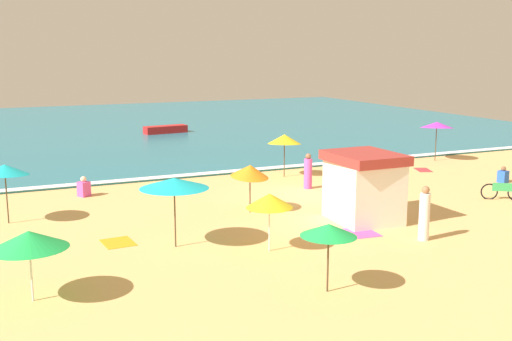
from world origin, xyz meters
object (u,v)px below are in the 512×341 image
(beach_umbrella_2, at_px, (329,230))
(beach_umbrella_6, at_px, (269,201))
(beach_umbrella_5, at_px, (284,139))
(beach_umbrella_8, at_px, (5,170))
(lifeguard_cabana, at_px, (364,186))
(beachgoer_0, at_px, (308,172))
(beachgoer_2, at_px, (84,188))
(beachgoer_5, at_px, (424,215))
(small_boat_0, at_px, (166,129))
(beach_umbrella_7, at_px, (250,171))
(parked_bicycle, at_px, (503,191))
(beach_umbrella_0, at_px, (29,240))
(beach_umbrella_4, at_px, (174,183))
(beach_umbrella_3, at_px, (437,125))
(beachgoer_4, at_px, (503,176))

(beach_umbrella_2, relative_size, beach_umbrella_6, 0.97)
(beach_umbrella_5, bearing_deg, beach_umbrella_8, -165.09)
(lifeguard_cabana, relative_size, beachgoer_0, 1.70)
(beachgoer_2, bearing_deg, beach_umbrella_8, -134.84)
(beach_umbrella_6, xyz_separation_m, beachgoer_5, (5.25, -1.09, -0.77))
(lifeguard_cabana, bearing_deg, beachgoer_0, 81.87)
(beachgoer_2, height_order, small_boat_0, beachgoer_2)
(beach_umbrella_7, bearing_deg, parked_bicycle, -13.41)
(beach_umbrella_6, xyz_separation_m, beach_umbrella_8, (-7.40, 6.91, 0.37))
(beach_umbrella_6, bearing_deg, beach_umbrella_2, -91.14)
(beach_umbrella_0, distance_m, beach_umbrella_6, 7.35)
(beach_umbrella_4, relative_size, beachgoer_2, 3.55)
(beach_umbrella_3, relative_size, beach_umbrella_8, 1.07)
(beach_umbrella_3, xyz_separation_m, beach_umbrella_5, (-10.09, -0.53, -0.17))
(beach_umbrella_3, height_order, beach_umbrella_5, beach_umbrella_3)
(beachgoer_0, height_order, beachgoer_4, beachgoer_0)
(small_boat_0, bearing_deg, beach_umbrella_8, -119.64)
(beach_umbrella_0, height_order, beach_umbrella_6, beach_umbrella_6)
(lifeguard_cabana, bearing_deg, beachgoer_5, -80.70)
(beach_umbrella_4, xyz_separation_m, small_boat_0, (7.56, 26.99, -1.74))
(beach_umbrella_5, bearing_deg, lifeguard_cabana, -97.03)
(beach_umbrella_0, xyz_separation_m, beachgoer_0, (12.85, 8.68, -0.86))
(beach_umbrella_4, relative_size, beach_umbrella_5, 1.33)
(beach_umbrella_5, bearing_deg, beachgoer_4, -31.97)
(beach_umbrella_6, bearing_deg, beach_umbrella_4, 147.60)
(beachgoer_2, bearing_deg, lifeguard_cabana, -43.33)
(beach_umbrella_4, height_order, small_boat_0, beach_umbrella_4)
(beach_umbrella_4, bearing_deg, beach_umbrella_0, -149.01)
(parked_bicycle, distance_m, beachgoer_0, 8.47)
(beach_umbrella_0, bearing_deg, beach_umbrella_4, 30.99)
(lifeguard_cabana, distance_m, beach_umbrella_6, 5.12)
(beach_umbrella_5, bearing_deg, beach_umbrella_3, 3.02)
(beach_umbrella_5, relative_size, beachgoer_5, 1.28)
(beach_umbrella_2, bearing_deg, beachgoer_2, 106.21)
(beachgoer_2, bearing_deg, beachgoer_4, -15.89)
(beach_umbrella_0, distance_m, small_boat_0, 32.22)
(beach_umbrella_3, bearing_deg, beach_umbrella_6, -145.43)
(beach_umbrella_2, height_order, beachgoer_0, beach_umbrella_2)
(lifeguard_cabana, xyz_separation_m, beach_umbrella_2, (-4.85, -5.54, 0.38))
(beach_umbrella_0, bearing_deg, beachgoer_0, 34.03)
(beach_umbrella_2, bearing_deg, beach_umbrella_4, 115.17)
(beach_umbrella_3, bearing_deg, beachgoer_4, -99.75)
(lifeguard_cabana, height_order, beachgoer_5, lifeguard_cabana)
(beach_umbrella_7, bearing_deg, beach_umbrella_5, 52.36)
(beach_umbrella_7, relative_size, beachgoer_5, 1.07)
(beach_umbrella_0, relative_size, beach_umbrella_4, 0.72)
(beach_umbrella_5, bearing_deg, small_boat_0, 92.76)
(beach_umbrella_5, relative_size, beach_umbrella_8, 0.96)
(beach_umbrella_3, xyz_separation_m, beachgoer_0, (-10.33, -3.44, -1.32))
(beach_umbrella_2, relative_size, beachgoer_2, 2.10)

